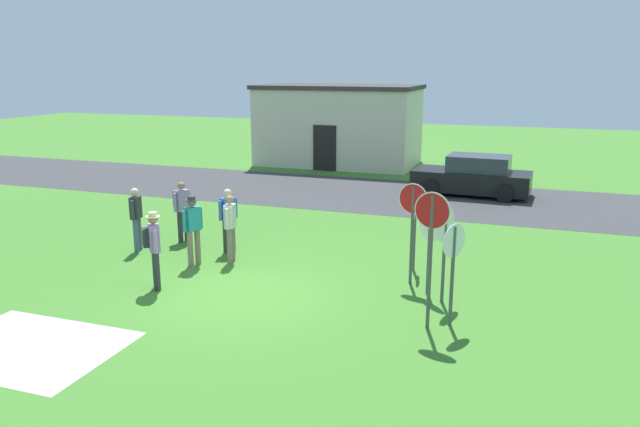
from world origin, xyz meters
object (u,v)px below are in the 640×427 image
(stop_sign_rear_left, at_px, (453,258))
(person_with_sunhat, at_px, (228,217))
(stop_sign_rear_right, at_px, (413,216))
(stop_sign_far_back, at_px, (445,238))
(person_in_blue, at_px, (182,207))
(parked_car_on_street, at_px, (473,177))
(person_on_left, at_px, (230,225))
(person_in_dark_shirt, at_px, (193,226))
(stop_sign_tallest, at_px, (431,238))
(stop_sign_low_front, at_px, (430,236))
(person_holding_notes, at_px, (154,245))
(stop_sign_center_cluster, at_px, (415,215))
(person_near_signs, at_px, (136,216))

(stop_sign_rear_left, relative_size, person_with_sunhat, 1.18)
(stop_sign_rear_right, relative_size, person_with_sunhat, 1.36)
(stop_sign_far_back, bearing_deg, stop_sign_rear_right, 132.67)
(person_in_blue, height_order, person_with_sunhat, same)
(parked_car_on_street, bearing_deg, stop_sign_far_back, -87.32)
(person_on_left, relative_size, person_in_dark_shirt, 0.97)
(stop_sign_tallest, bearing_deg, person_on_left, 155.97)
(stop_sign_low_front, relative_size, person_holding_notes, 1.10)
(stop_sign_center_cluster, height_order, stop_sign_low_front, stop_sign_center_cluster)
(person_holding_notes, bearing_deg, person_in_dark_shirt, 92.26)
(parked_car_on_street, height_order, person_on_left, person_on_left)
(stop_sign_rear_right, distance_m, person_on_left, 4.59)
(stop_sign_center_cluster, xyz_separation_m, person_in_dark_shirt, (-5.16, -1.43, -0.37))
(stop_sign_far_back, height_order, person_on_left, stop_sign_far_back)
(stop_sign_center_cluster, relative_size, person_near_signs, 1.18)
(stop_sign_rear_right, height_order, stop_sign_tallest, stop_sign_tallest)
(stop_sign_rear_right, relative_size, person_on_left, 1.36)
(person_on_left, xyz_separation_m, person_in_dark_shirt, (-0.72, -0.56, 0.03))
(stop_sign_center_cluster, distance_m, stop_sign_far_back, 2.09)
(stop_sign_center_cluster, xyz_separation_m, person_holding_notes, (-5.09, -3.17, -0.34))
(stop_sign_far_back, height_order, stop_sign_tallest, stop_sign_tallest)
(stop_sign_rear_left, height_order, person_with_sunhat, stop_sign_rear_left)
(person_holding_notes, bearing_deg, stop_sign_low_front, 16.82)
(person_with_sunhat, bearing_deg, person_near_signs, -163.29)
(person_on_left, bearing_deg, person_in_blue, 150.90)
(person_in_blue, height_order, person_holding_notes, person_holding_notes)
(stop_sign_low_front, relative_size, person_with_sunhat, 1.13)
(parked_car_on_street, relative_size, person_on_left, 2.59)
(stop_sign_tallest, xyz_separation_m, person_in_blue, (-7.43, 3.55, -0.77))
(person_with_sunhat, distance_m, person_holding_notes, 3.02)
(stop_sign_center_cluster, relative_size, stop_sign_rear_left, 1.00)
(person_on_left, height_order, person_holding_notes, person_holding_notes)
(stop_sign_low_front, xyz_separation_m, person_near_signs, (-7.79, 0.59, -0.34))
(stop_sign_center_cluster, distance_m, person_on_left, 4.54)
(person_near_signs, height_order, person_holding_notes, person_holding_notes)
(stop_sign_far_back, relative_size, person_in_dark_shirt, 1.18)
(stop_sign_low_front, bearing_deg, person_on_left, 173.33)
(parked_car_on_street, height_order, stop_sign_far_back, stop_sign_far_back)
(stop_sign_rear_right, bearing_deg, person_on_left, 179.06)
(stop_sign_far_back, relative_size, stop_sign_rear_left, 1.03)
(person_on_left, height_order, person_with_sunhat, same)
(parked_car_on_street, distance_m, person_on_left, 11.37)
(person_near_signs, relative_size, person_in_blue, 1.00)
(parked_car_on_street, bearing_deg, person_on_left, -115.36)
(stop_sign_center_cluster, relative_size, stop_sign_low_front, 1.04)
(stop_sign_rear_left, distance_m, person_with_sunhat, 6.76)
(parked_car_on_street, xyz_separation_m, stop_sign_rear_left, (0.84, -12.38, 0.64))
(stop_sign_low_front, distance_m, person_with_sunhat, 5.61)
(stop_sign_center_cluster, bearing_deg, stop_sign_rear_left, -66.89)
(stop_sign_tallest, height_order, person_in_blue, stop_sign_tallest)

